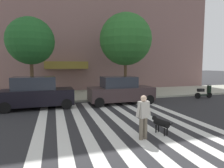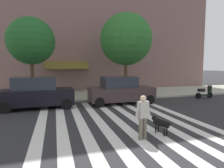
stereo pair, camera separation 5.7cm
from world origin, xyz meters
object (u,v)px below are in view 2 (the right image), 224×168
Objects in this scene: parked_scooter at (204,93)px; street_tree_nearest at (31,41)px; dog_on_leash at (160,123)px; parked_car_third_in_line at (121,91)px; street_tree_middle at (126,39)px; pedestrian_dog_walker at (143,115)px; parked_car_behind_first at (37,93)px.

parked_scooter is 14.30m from street_tree_nearest.
dog_on_leash is (5.59, -9.01, -4.07)m from street_tree_nearest.
parked_car_third_in_line is 4.35× the size of dog_on_leash.
parked_car_third_in_line is 6.37m from dog_on_leash.
parked_car_third_in_line is 2.80× the size of parked_scooter.
parked_car_third_in_line is 0.64× the size of street_tree_middle.
parked_scooter is 1.00× the size of pedestrian_dog_walker.
street_tree_middle is (7.21, 3.23, 4.03)m from parked_car_behind_first.
dog_on_leash is at bearing -58.20° from street_tree_nearest.
parked_car_third_in_line is at bearing -179.76° from parked_scooter.
pedestrian_dog_walker is at bearing -142.75° from parked_scooter.
street_tree_nearest reaches higher than parked_scooter.
parked_scooter is at bearing 37.25° from pedestrian_dog_walker.
pedestrian_dog_walker is 1.56× the size of dog_on_leash.
street_tree_nearest is at bearing 116.51° from pedestrian_dog_walker.
street_tree_nearest is (-0.51, 2.68, 3.54)m from parked_car_behind_first.
parked_car_third_in_line reaches higher than pedestrian_dog_walker.
parked_car_third_in_line reaches higher than parked_scooter.
parked_scooter is 7.98m from street_tree_middle.
street_tree_nearest is at bearing 156.29° from parked_car_third_in_line.
street_tree_middle is (7.72, 0.54, 0.49)m from street_tree_nearest.
pedestrian_dog_walker is 1.10m from dog_on_leash.
parked_scooter is at bearing 0.24° from parked_car_third_in_line.
parked_car_behind_first reaches higher than parked_scooter.
street_tree_middle is at bearing 4.02° from street_tree_nearest.
parked_scooter is at bearing 0.14° from parked_car_behind_first.
street_tree_nearest is at bearing 100.77° from parked_car_behind_first.
street_tree_nearest is 7.75m from street_tree_middle.
parked_car_third_in_line is 2.79× the size of pedestrian_dog_walker.
street_tree_middle is 4.36× the size of pedestrian_dog_walker.
dog_on_leash is at bearing -141.10° from parked_scooter.
parked_car_third_in_line is at bearing 85.28° from dog_on_leash.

